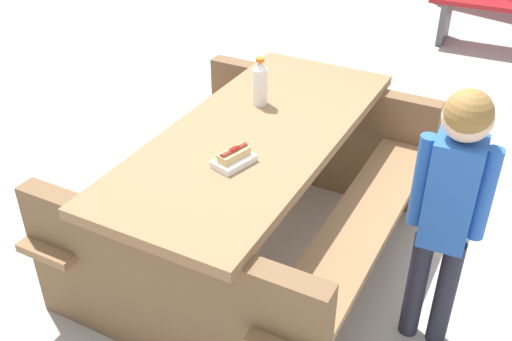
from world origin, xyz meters
name	(u,v)px	position (x,y,z in m)	size (l,w,h in m)	color
ground_plane	(256,253)	(0.00, 0.00, 0.00)	(30.00, 30.00, 0.00)	#B7B2A8
picnic_table	(256,184)	(0.00, 0.00, 0.44)	(2.10, 1.82, 0.75)	olive
soda_bottle	(260,83)	(-0.22, -0.17, 0.86)	(0.08, 0.08, 0.25)	silver
hotdog_tray	(234,158)	(0.28, 0.13, 0.78)	(0.18, 0.11, 0.08)	white
child_in_coat	(451,194)	(-0.09, 0.94, 0.78)	(0.22, 0.29, 1.23)	#262633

